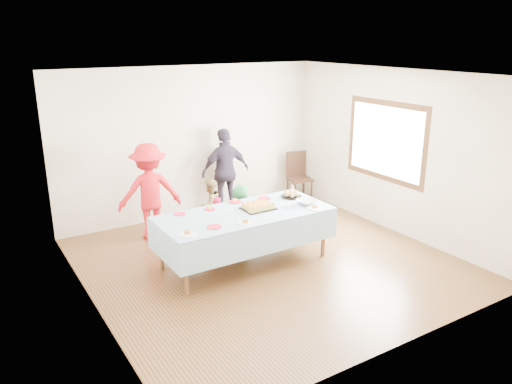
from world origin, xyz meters
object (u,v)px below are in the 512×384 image
at_px(party_table, 245,216).
at_px(birthday_cake, 258,206).
at_px(dining_chair, 298,173).
at_px(adult_left, 150,192).

distance_m(party_table, birthday_cake, 0.26).
relative_size(party_table, dining_chair, 2.56).
xyz_separation_m(birthday_cake, adult_left, (-1.05, 1.61, -0.03)).
distance_m(birthday_cake, adult_left, 1.92).
height_order(birthday_cake, dining_chair, dining_chair).
xyz_separation_m(party_table, dining_chair, (2.42, 1.97, -0.18)).
xyz_separation_m(dining_chair, adult_left, (-3.22, -0.33, 0.24)).
height_order(party_table, dining_chair, dining_chair).
height_order(dining_chair, adult_left, adult_left).
bearing_deg(party_table, adult_left, 116.28).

